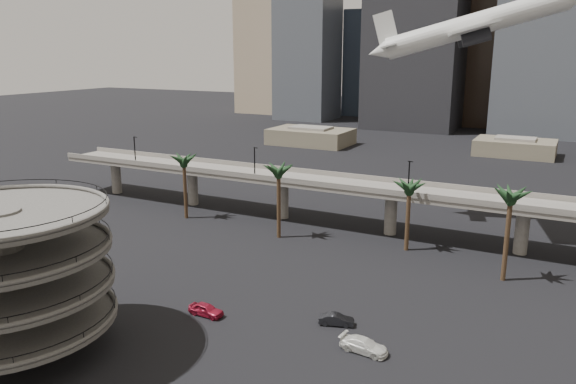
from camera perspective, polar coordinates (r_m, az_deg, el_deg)
The scene contains 10 objects.
ground at distance 64.37m, azimuth -15.62°, elevation -16.46°, with size 700.00×700.00×0.00m, color black.
parking_ramp at distance 67.07m, azimuth -26.79°, elevation -6.94°, with size 22.20×22.20×17.35m.
overpass at distance 105.35m, azimuth 4.77°, elevation 0.41°, with size 130.00×9.30×14.70m.
palm_trees at distance 93.40m, azimuth 9.51°, elevation 0.98°, with size 76.40×18.40×14.00m.
low_buildings at distance 187.01m, azimuth 17.21°, elevation 4.45°, with size 135.00×27.50×6.80m.
skyline at distance 258.29m, azimuth 23.08°, elevation 16.71°, with size 269.00×86.00×133.30m.
airborne_jet at distance 109.76m, azimuth 18.26°, elevation 15.72°, with size 37.95×34.28×14.11m.
car_a at distance 72.46m, azimuth -8.33°, elevation -11.73°, with size 1.85×4.61×1.57m, color #A91832.
car_b at distance 69.73m, azimuth 4.94°, elevation -12.79°, with size 1.49×4.27×1.41m, color black.
car_c at distance 64.44m, azimuth 7.73°, elevation -15.18°, with size 2.22×5.46×1.59m, color white.
Camera 1 is at (39.31, -39.54, 32.17)m, focal length 35.00 mm.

